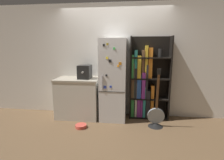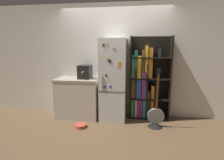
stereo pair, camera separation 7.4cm
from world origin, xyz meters
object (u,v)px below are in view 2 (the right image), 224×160
(refrigerator, at_px, (113,80))
(espresso_machine, at_px, (85,72))
(bookshelf, at_px, (145,83))
(pet_bowl, at_px, (81,126))
(guitar, at_px, (156,119))

(refrigerator, distance_m, espresso_machine, 0.68)
(bookshelf, xyz_separation_m, pet_bowl, (-1.30, -0.74, -0.78))
(refrigerator, xyz_separation_m, bookshelf, (0.70, 0.17, -0.09))
(bookshelf, relative_size, pet_bowl, 8.11)
(espresso_machine, height_order, pet_bowl, espresso_machine)
(refrigerator, distance_m, pet_bowl, 1.19)
(espresso_machine, distance_m, pet_bowl, 1.19)
(bookshelf, distance_m, pet_bowl, 1.68)
(refrigerator, height_order, guitar, refrigerator)
(refrigerator, xyz_separation_m, guitar, (0.92, -0.32, -0.73))
(refrigerator, bearing_deg, espresso_machine, 178.31)
(espresso_machine, height_order, guitar, same)
(espresso_machine, bearing_deg, bookshelf, 6.24)
(refrigerator, relative_size, guitar, 1.48)
(espresso_machine, xyz_separation_m, guitar, (1.57, -0.34, -0.89))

